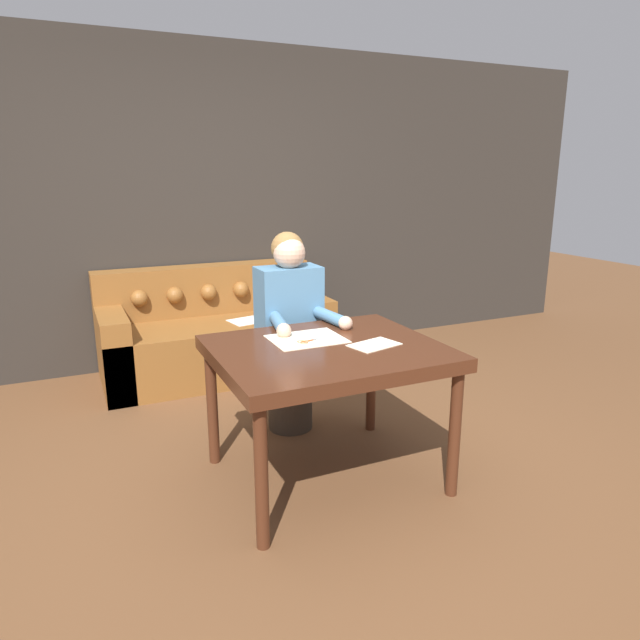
# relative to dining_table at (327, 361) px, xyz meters

# --- Properties ---
(ground_plane) EXTENTS (16.00, 16.00, 0.00)m
(ground_plane) POSITION_rel_dining_table_xyz_m (-0.15, 0.04, -0.66)
(ground_plane) COLOR brown
(wall_back) EXTENTS (8.00, 0.06, 2.60)m
(wall_back) POSITION_rel_dining_table_xyz_m (-0.15, 2.28, 0.64)
(wall_back) COLOR #2D2823
(wall_back) RESTS_ON ground_plane
(dining_table) EXTENTS (1.13, 0.95, 0.74)m
(dining_table) POSITION_rel_dining_table_xyz_m (0.00, 0.00, 0.00)
(dining_table) COLOR #472314
(dining_table) RESTS_ON ground_plane
(couch) EXTENTS (1.75, 0.82, 0.84)m
(couch) POSITION_rel_dining_table_xyz_m (-0.12, 1.87, -0.35)
(couch) COLOR brown
(couch) RESTS_ON ground_plane
(person) EXTENTS (0.45, 0.59, 1.25)m
(person) POSITION_rel_dining_table_xyz_m (0.05, 0.64, -0.04)
(person) COLOR #33281E
(person) RESTS_ON ground_plane
(pattern_paper_main) EXTENTS (0.38, 0.31, 0.00)m
(pattern_paper_main) POSITION_rel_dining_table_xyz_m (-0.04, 0.15, 0.08)
(pattern_paper_main) COLOR beige
(pattern_paper_main) RESTS_ON dining_table
(pattern_paper_offcut) EXTENTS (0.28, 0.22, 0.00)m
(pattern_paper_offcut) POSITION_rel_dining_table_xyz_m (0.23, -0.08, 0.08)
(pattern_paper_offcut) COLOR beige
(pattern_paper_offcut) RESTS_ON dining_table
(scissors) EXTENTS (0.21, 0.10, 0.01)m
(scissors) POSITION_rel_dining_table_xyz_m (-0.05, 0.11, 0.08)
(scissors) COLOR silver
(scissors) RESTS_ON dining_table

